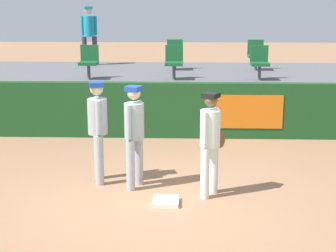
{
  "coord_description": "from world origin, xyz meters",
  "views": [
    {
      "loc": [
        0.38,
        -7.75,
        3.13
      ],
      "look_at": [
        0.08,
        0.97,
        1.0
      ],
      "focal_mm": 56.74,
      "sensor_mm": 36.0,
      "label": 1
    }
  ],
  "objects_px": {
    "player_runner_visitor": "(134,130)",
    "seat_front_right": "(260,61)",
    "seat_front_left": "(89,60)",
    "seat_back_right": "(256,53)",
    "first_base": "(166,201)",
    "spectator_hooded": "(89,31)",
    "player_coach_visitor": "(98,125)",
    "seat_front_center": "(174,60)",
    "player_fielder_home": "(211,137)",
    "seat_back_center": "(175,53)"
  },
  "relations": [
    {
      "from": "player_coach_visitor",
      "to": "seat_front_center",
      "type": "xyz_separation_m",
      "value": [
        1.19,
        4.49,
        0.58
      ]
    },
    {
      "from": "player_fielder_home",
      "to": "seat_front_left",
      "type": "distance_m",
      "value": 5.84
    },
    {
      "from": "player_runner_visitor",
      "to": "seat_back_center",
      "type": "distance_m",
      "value": 6.59
    },
    {
      "from": "seat_front_center",
      "to": "seat_front_right",
      "type": "xyz_separation_m",
      "value": [
        2.12,
        0.0,
        0.0
      ]
    },
    {
      "from": "seat_back_center",
      "to": "spectator_hooded",
      "type": "relative_size",
      "value": 0.48
    },
    {
      "from": "seat_back_right",
      "to": "player_fielder_home",
      "type": "bearing_deg",
      "value": -102.7
    },
    {
      "from": "player_fielder_home",
      "to": "player_coach_visitor",
      "type": "bearing_deg",
      "value": -77.18
    },
    {
      "from": "seat_back_center",
      "to": "seat_front_right",
      "type": "distance_m",
      "value": 2.79
    },
    {
      "from": "seat_front_right",
      "to": "player_coach_visitor",
      "type": "bearing_deg",
      "value": -126.39
    },
    {
      "from": "player_runner_visitor",
      "to": "seat_front_right",
      "type": "distance_m",
      "value": 5.47
    },
    {
      "from": "player_fielder_home",
      "to": "player_runner_visitor",
      "type": "bearing_deg",
      "value": -74.84
    },
    {
      "from": "first_base",
      "to": "player_fielder_home",
      "type": "distance_m",
      "value": 1.23
    },
    {
      "from": "seat_front_right",
      "to": "seat_back_center",
      "type": "bearing_deg",
      "value": 139.9
    },
    {
      "from": "seat_back_center",
      "to": "seat_front_right",
      "type": "bearing_deg",
      "value": -40.1
    },
    {
      "from": "player_coach_visitor",
      "to": "seat_front_left",
      "type": "xyz_separation_m",
      "value": [
        -0.94,
        4.49,
        0.58
      ]
    },
    {
      "from": "first_base",
      "to": "seat_front_center",
      "type": "height_order",
      "value": "seat_front_center"
    },
    {
      "from": "seat_front_center",
      "to": "seat_back_right",
      "type": "distance_m",
      "value": 2.88
    },
    {
      "from": "seat_front_left",
      "to": "seat_back_right",
      "type": "bearing_deg",
      "value": 22.34
    },
    {
      "from": "player_runner_visitor",
      "to": "seat_front_left",
      "type": "bearing_deg",
      "value": -140.0
    },
    {
      "from": "seat_front_center",
      "to": "seat_front_left",
      "type": "distance_m",
      "value": 2.13
    },
    {
      "from": "seat_front_left",
      "to": "spectator_hooded",
      "type": "height_order",
      "value": "spectator_hooded"
    },
    {
      "from": "first_base",
      "to": "player_fielder_home",
      "type": "relative_size",
      "value": 0.24
    },
    {
      "from": "seat_front_right",
      "to": "seat_back_right",
      "type": "relative_size",
      "value": 1.0
    },
    {
      "from": "seat_front_center",
      "to": "seat_back_center",
      "type": "bearing_deg",
      "value": 90.72
    },
    {
      "from": "player_coach_visitor",
      "to": "player_fielder_home",
      "type": "bearing_deg",
      "value": 59.78
    },
    {
      "from": "first_base",
      "to": "seat_front_right",
      "type": "distance_m",
      "value": 6.07
    },
    {
      "from": "player_runner_visitor",
      "to": "seat_front_left",
      "type": "relative_size",
      "value": 2.05
    },
    {
      "from": "player_runner_visitor",
      "to": "seat_front_left",
      "type": "height_order",
      "value": "seat_front_left"
    },
    {
      "from": "seat_back_center",
      "to": "seat_front_left",
      "type": "bearing_deg",
      "value": -139.51
    },
    {
      "from": "seat_front_left",
      "to": "first_base",
      "type": "bearing_deg",
      "value": -68.69
    },
    {
      "from": "player_coach_visitor",
      "to": "seat_back_right",
      "type": "xyz_separation_m",
      "value": [
        3.44,
        6.29,
        0.58
      ]
    },
    {
      "from": "seat_front_center",
      "to": "player_coach_visitor",
      "type": "bearing_deg",
      "value": -104.87
    },
    {
      "from": "player_runner_visitor",
      "to": "seat_front_right",
      "type": "xyz_separation_m",
      "value": [
        2.66,
        4.74,
        0.59
      ]
    },
    {
      "from": "seat_back_center",
      "to": "seat_front_right",
      "type": "relative_size",
      "value": 1.0
    },
    {
      "from": "player_fielder_home",
      "to": "seat_front_center",
      "type": "xyz_separation_m",
      "value": [
        -0.7,
        5.08,
        0.62
      ]
    },
    {
      "from": "first_base",
      "to": "player_coach_visitor",
      "type": "bearing_deg",
      "value": 140.48
    },
    {
      "from": "seat_back_right",
      "to": "seat_front_right",
      "type": "bearing_deg",
      "value": -94.25
    },
    {
      "from": "first_base",
      "to": "seat_back_right",
      "type": "height_order",
      "value": "seat_back_right"
    },
    {
      "from": "seat_back_center",
      "to": "seat_back_right",
      "type": "bearing_deg",
      "value": -0.0
    },
    {
      "from": "player_coach_visitor",
      "to": "seat_back_center",
      "type": "bearing_deg",
      "value": 156.57
    },
    {
      "from": "seat_back_right",
      "to": "spectator_hooded",
      "type": "bearing_deg",
      "value": 168.81
    },
    {
      "from": "player_fielder_home",
      "to": "seat_back_center",
      "type": "relative_size",
      "value": 2.0
    },
    {
      "from": "first_base",
      "to": "seat_front_left",
      "type": "distance_m",
      "value": 6.07
    },
    {
      "from": "seat_front_right",
      "to": "seat_front_left",
      "type": "distance_m",
      "value": 4.25
    },
    {
      "from": "seat_front_center",
      "to": "seat_front_right",
      "type": "distance_m",
      "value": 2.12
    },
    {
      "from": "player_runner_visitor",
      "to": "seat_back_right",
      "type": "height_order",
      "value": "seat_back_right"
    },
    {
      "from": "seat_front_left",
      "to": "seat_back_right",
      "type": "distance_m",
      "value": 4.74
    },
    {
      "from": "seat_back_center",
      "to": "seat_back_right",
      "type": "relative_size",
      "value": 1.0
    },
    {
      "from": "player_fielder_home",
      "to": "seat_back_right",
      "type": "relative_size",
      "value": 2.0
    },
    {
      "from": "seat_front_left",
      "to": "spectator_hooded",
      "type": "distance_m",
      "value": 2.85
    }
  ]
}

